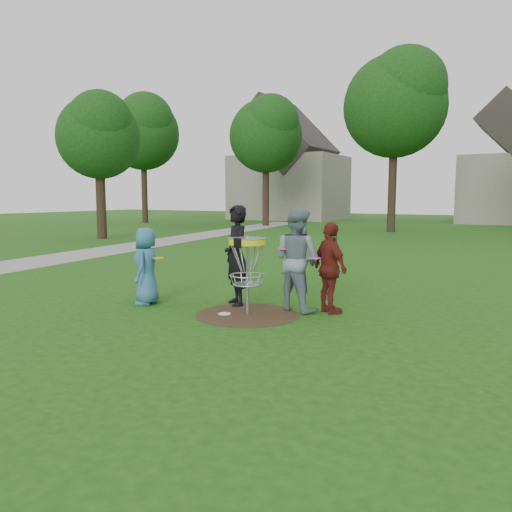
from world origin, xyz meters
The scene contains 11 objects.
ground centered at (0.00, 0.00, 0.00)m, with size 100.00×100.00×0.00m, color #19470F.
dirt_patch centered at (0.00, 0.00, 0.00)m, with size 1.80×1.80×0.01m, color #47331E.
concrete_path centered at (-10.00, 8.00, 0.01)m, with size 2.20×40.00×0.02m, color #9E9E99.
player_blue centered at (-2.13, -0.16, 0.73)m, with size 0.72×0.47×1.47m, color #32668A.
player_black centered at (-0.59, 0.59, 0.94)m, with size 0.69×0.45×1.88m, color black.
player_grey centered at (0.59, 0.74, 0.92)m, with size 0.90×0.70×1.85m, color slate.
player_maroon centered at (1.19, 0.83, 0.80)m, with size 0.94×0.39×1.61m, color maroon.
disc_on_grass centered at (-0.37, -0.17, 0.01)m, with size 0.22×0.22×0.02m, color white.
disc_golf_basket centered at (0.00, 0.00, 1.02)m, with size 0.66×0.67×1.38m.
held_discs centered at (-0.22, 0.36, 1.04)m, with size 3.03×1.03×0.27m.
tree_row centered at (0.44, 20.67, 6.21)m, with size 51.20×17.42×9.90m.
Camera 1 is at (4.29, -7.32, 2.06)m, focal length 35.00 mm.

